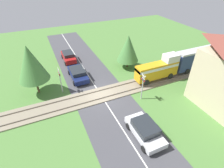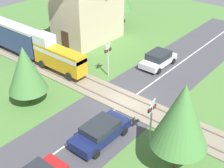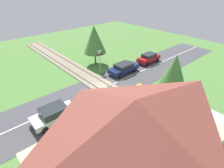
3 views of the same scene
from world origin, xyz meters
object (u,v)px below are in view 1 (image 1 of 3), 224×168
Objects in this scene: car_behind_queue at (68,56)px; crossing_signal_east_approach at (143,84)px; pedestrian_by_station at (196,80)px; train at (207,56)px; car_far_side at (145,130)px; crossing_signal_west_approach at (60,77)px; car_near_crossing at (78,73)px.

car_behind_queue is 14.10m from crossing_signal_east_approach.
pedestrian_by_station is (13.34, 13.17, -0.01)m from car_behind_queue.
train reaches higher than crossing_signal_east_approach.
car_far_side reaches higher than car_behind_queue.
car_behind_queue is at bearing -120.30° from train.
car_near_crossing is at bearing 131.19° from crossing_signal_west_approach.
car_near_crossing is 15.23m from pedestrian_by_station.
crossing_signal_west_approach reaches higher than pedestrian_by_station.
pedestrian_by_station is (5.42, 15.72, -1.32)m from crossing_signal_west_approach.
crossing_signal_west_approach is at bearing -48.81° from car_near_crossing.
train is 12.69m from crossing_signal_east_approach.
crossing_signal_east_approach reaches higher than car_behind_queue.
car_far_side is 1.26× the size of crossing_signal_east_approach.
car_far_side is 17.79m from car_behind_queue.
car_far_side reaches higher than car_near_crossing.
car_near_crossing is at bearing -104.86° from train.
train is at bearing 121.78° from pedestrian_by_station.
car_near_crossing is at bearing -120.14° from pedestrian_by_station.
crossing_signal_east_approach is at bearing 22.75° from car_behind_queue.
car_far_side is at bearing -67.72° from pedestrian_by_station.
crossing_signal_east_approach is at bearing -92.92° from pedestrian_by_station.
crossing_signal_east_approach is (7.25, 5.43, 1.34)m from car_near_crossing.
train is at bearing 75.14° from car_near_crossing.
crossing_signal_east_approach is at bearing -78.59° from train.
car_far_side is 11.12m from pedestrian_by_station.
pedestrian_by_station is at bearing 59.86° from car_near_crossing.
train is 18.52m from car_near_crossing.
crossing_signal_east_approach reaches higher than car_near_crossing.
crossing_signal_west_approach is 1.00× the size of crossing_signal_east_approach.
crossing_signal_west_approach reaches higher than car_far_side.
train is at bearing 82.99° from crossing_signal_west_approach.
car_behind_queue is at bearing -170.69° from car_far_side.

